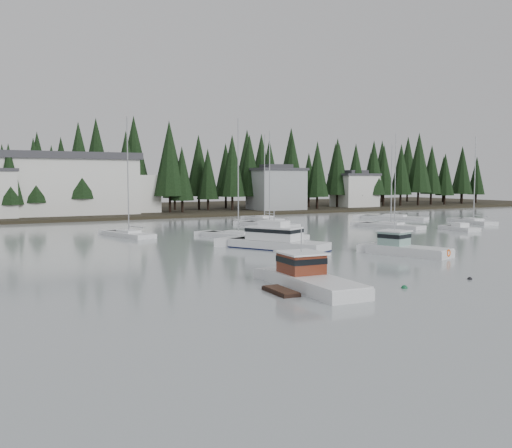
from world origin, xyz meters
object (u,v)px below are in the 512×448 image
Objects in this scene: sailboat_2 at (391,227)px; sailboat_5 at (394,219)px; sailboat_0 at (269,226)px; runabout_2 at (460,229)px; sailboat_4 at (473,223)px; cabin_cruiser_center at (277,243)px; harbor_inn at (77,185)px; house_east_b at (355,189)px; sailboat_6 at (129,236)px; lobster_boat_teal at (405,249)px; sailboat_9 at (238,237)px; house_east_a at (276,188)px; sailboat_1 at (264,220)px; runabout_1 at (287,236)px; lobster_boat_brown at (310,281)px.

sailboat_5 is at bearing -58.43° from sailboat_2.
sailboat_0 reaches higher than runabout_2.
sailboat_4 reaches higher than sailboat_2.
cabin_cruiser_center is 0.68× the size of sailboat_5.
harbor_inn is 1.97× the size of sailboat_5.
sailboat_6 reaches higher than house_east_b.
house_east_b is 79.21m from lobster_boat_teal.
sailboat_9 is (8.57, -46.17, -5.69)m from harbor_inn.
cabin_cruiser_center is at bearing -121.08° from house_east_a.
sailboat_9 is (10.67, -7.55, -0.01)m from sailboat_6.
sailboat_2 reaches higher than house_east_b.
house_east_b is at bearing -71.48° from cabin_cruiser_center.
sailboat_4 reaches higher than runabout_2.
lobster_boat_teal is 43.96m from sailboat_1.
sailboat_9 reaches higher than runabout_1.
sailboat_1 is (-14.02, -19.50, -4.82)m from house_east_a.
sailboat_0 is at bearing 53.29° from runabout_2.
harbor_inn is at bearing 177.80° from house_east_b.
runabout_2 is (38.60, -52.05, -5.64)m from harbor_inn.
lobster_boat_teal is 41.76m from sailboat_4.
cabin_cruiser_center is 1.70× the size of runabout_1.
house_east_a is 66.94m from lobster_boat_teal.
house_east_a reaches higher than runabout_1.
sailboat_1 is 31.34m from runabout_2.
sailboat_4 reaches higher than harbor_inn.
sailboat_1 is 30.81m from sailboat_6.
sailboat_5 is 48.31m from sailboat_6.
lobster_boat_brown is 20.04m from cabin_cruiser_center.
harbor_inn is at bearing 28.56° from sailboat_5.
house_east_b is 43.66m from sailboat_4.
runabout_1 is 25.09m from runabout_2.
sailboat_5 is 21.41m from runabout_2.
cabin_cruiser_center is (-54.07, -55.21, -3.76)m from house_east_b.
cabin_cruiser_center is 0.71× the size of sailboat_1.
sailboat_2 is at bearing -97.74° from house_east_a.
runabout_1 is at bearing 90.87° from sailboat_5.
house_east_a is 0.77× the size of sailboat_4.
house_east_b is 66.12m from runabout_1.
sailboat_0 reaches higher than house_east_b.
house_east_b is 0.68× the size of sailboat_0.
sailboat_2 is 20.19m from runabout_1.
house_east_a is 0.72× the size of sailboat_6.
runabout_1 is at bearing -135.05° from sailboat_6.
sailboat_1 is at bearing -25.77° from runabout_1.
lobster_boat_teal is at bearing 136.77° from sailboat_4.
lobster_boat_teal is at bearing -165.81° from cabin_cruiser_center.
sailboat_2 reaches higher than harbor_inn.
sailboat_6 is 13.07m from sailboat_9.
harbor_inn is 3.76× the size of lobster_boat_teal.
sailboat_5 reaches higher than cabin_cruiser_center.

